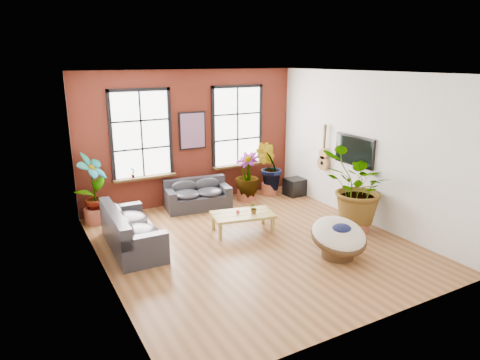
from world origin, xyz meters
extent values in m
cube|color=brown|center=(0.00, 0.00, -0.01)|extent=(6.00, 6.50, 0.02)
cube|color=white|center=(0.00, 0.00, 3.51)|extent=(6.00, 6.50, 0.02)
cube|color=#501A12|center=(0.00, 3.26, 1.75)|extent=(6.00, 0.02, 3.50)
cube|color=silver|center=(0.00, -3.26, 1.75)|extent=(6.00, 0.02, 3.50)
cube|color=silver|center=(-3.01, 0.00, 1.75)|extent=(0.02, 6.50, 3.50)
cube|color=silver|center=(3.01, 0.00, 1.75)|extent=(0.02, 6.50, 3.50)
cube|color=white|center=(-1.35, 3.20, 1.95)|extent=(1.40, 0.02, 2.10)
cube|color=#3B2510|center=(-1.35, 3.13, 0.87)|extent=(1.60, 0.22, 0.06)
cube|color=white|center=(1.35, 3.20, 1.95)|extent=(1.40, 0.02, 2.10)
cube|color=#3B2510|center=(1.35, 3.13, 0.87)|extent=(1.60, 0.22, 0.06)
cube|color=#26262D|center=(-0.14, 2.62, 0.19)|extent=(1.74, 1.00, 0.37)
cube|color=#26262D|center=(-0.10, 2.92, 0.57)|extent=(1.66, 0.40, 0.38)
cube|color=#26262D|center=(-0.86, 2.71, 0.47)|extent=(0.30, 0.82, 0.20)
cube|color=#26262D|center=(0.58, 2.53, 0.47)|extent=(0.30, 0.82, 0.20)
ellipsoid|color=#26262D|center=(-0.46, 2.61, 0.43)|extent=(0.77, 0.76, 0.21)
ellipsoid|color=#26262D|center=(-0.43, 2.84, 0.57)|extent=(0.71, 0.30, 0.37)
ellipsoid|color=#26262D|center=(0.17, 2.53, 0.43)|extent=(0.77, 0.76, 0.21)
ellipsoid|color=#26262D|center=(0.20, 2.76, 0.57)|extent=(0.71, 0.30, 0.37)
cube|color=#26262D|center=(-2.27, 1.04, 0.21)|extent=(0.94, 2.15, 0.42)
cube|color=#26262D|center=(-2.61, 1.05, 0.63)|extent=(0.27, 2.13, 0.43)
cube|color=#26262D|center=(-2.30, 0.09, 0.52)|extent=(0.90, 0.24, 0.22)
cube|color=#26262D|center=(-2.25, 1.99, 0.52)|extent=(0.90, 0.24, 0.22)
ellipsoid|color=#26262D|center=(-2.23, 0.62, 0.47)|extent=(0.77, 0.95, 0.24)
ellipsoid|color=#26262D|center=(-2.49, 0.62, 0.63)|extent=(0.26, 0.94, 0.41)
ellipsoid|color=#26262D|center=(-2.21, 1.46, 0.47)|extent=(0.77, 0.95, 0.24)
ellipsoid|color=#26262D|center=(-2.47, 1.47, 0.63)|extent=(0.26, 0.94, 0.41)
cube|color=olive|center=(0.12, 0.69, 0.41)|extent=(1.48, 1.03, 0.06)
cube|color=#3B2510|center=(0.09, 0.57, 0.44)|extent=(1.33, 0.28, 0.00)
cube|color=#3B2510|center=(0.15, 0.82, 0.44)|extent=(1.33, 0.28, 0.00)
cube|color=olive|center=(-0.53, 0.51, 0.19)|extent=(0.08, 0.08, 0.38)
cube|color=olive|center=(0.65, 0.27, 0.19)|extent=(0.08, 0.08, 0.38)
cube|color=olive|center=(-0.41, 1.12, 0.19)|extent=(0.08, 0.08, 0.38)
cube|color=olive|center=(0.77, 0.88, 0.19)|extent=(0.08, 0.08, 0.38)
cylinder|color=#D13445|center=(0.03, 0.76, 0.48)|extent=(0.09, 0.09, 0.09)
cylinder|color=#432C18|center=(1.14, -1.32, 0.13)|extent=(0.72, 0.72, 0.25)
torus|color=#432C18|center=(1.14, -1.32, 0.42)|extent=(1.24, 1.24, 0.50)
ellipsoid|color=beige|center=(1.14, -1.32, 0.48)|extent=(1.20, 1.25, 0.67)
ellipsoid|color=#13183E|center=(1.13, -1.37, 0.61)|extent=(0.46, 0.39, 0.19)
cube|color=black|center=(0.00, 3.19, 1.95)|extent=(0.74, 0.04, 0.98)
cube|color=#0C7F8C|center=(0.00, 3.16, 1.95)|extent=(0.66, 0.02, 0.90)
cube|color=black|center=(2.95, 0.30, 1.65)|extent=(0.06, 1.25, 0.72)
cube|color=black|center=(2.92, 0.30, 1.65)|extent=(0.01, 1.15, 0.62)
cylinder|color=#B27F4C|center=(2.90, 1.35, 1.13)|extent=(0.09, 0.38, 0.38)
cylinder|color=#B27F4C|center=(2.90, 1.35, 1.38)|extent=(0.09, 0.30, 0.30)
cylinder|color=black|center=(2.90, 1.35, 1.13)|extent=(0.09, 0.11, 0.11)
cube|color=#3B2510|center=(2.90, 1.35, 1.75)|extent=(0.04, 0.05, 0.55)
cube|color=#3B2510|center=(2.90, 1.35, 2.07)|extent=(0.06, 0.06, 0.14)
cube|color=black|center=(2.76, 2.33, 0.24)|extent=(0.60, 0.51, 0.48)
cylinder|color=brown|center=(-2.68, 2.85, 0.18)|extent=(0.62, 0.62, 0.37)
cylinder|color=brown|center=(2.13, 2.71, 0.17)|extent=(0.56, 0.56, 0.34)
cylinder|color=brown|center=(2.41, -0.49, 0.21)|extent=(0.74, 0.74, 0.42)
cylinder|color=brown|center=(1.32, 2.62, 0.19)|extent=(0.60, 0.60, 0.38)
imported|color=#144211|center=(-2.66, 2.82, 0.92)|extent=(0.97, 0.96, 1.55)
imported|color=#144211|center=(2.10, 2.73, 0.82)|extent=(0.94, 0.91, 1.33)
imported|color=#144211|center=(2.38, -0.47, 1.01)|extent=(1.71, 1.54, 1.70)
imported|color=#144211|center=(1.32, 2.59, 0.74)|extent=(0.89, 0.89, 1.19)
imported|color=#144211|center=(0.35, 0.59, 0.56)|extent=(0.27, 0.26, 0.24)
imported|color=#144211|center=(-1.65, 3.13, 1.04)|extent=(0.17, 0.17, 0.27)
imported|color=#144211|center=(1.70, 3.13, 1.04)|extent=(0.19, 0.19, 0.27)
camera|label=1|loc=(-4.25, -7.13, 3.76)|focal=32.00mm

